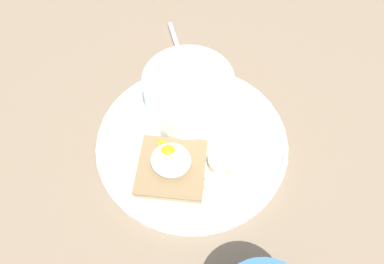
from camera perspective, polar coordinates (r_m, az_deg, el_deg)
ground_plane at (r=52.18cm, az=-0.00°, el=-2.41°), size 120.00×120.00×2.00cm
plate at (r=50.65cm, az=-0.00°, el=-1.37°), size 25.83×25.83×1.60cm
oatmeal_bowl at (r=50.59cm, az=-0.55°, el=5.81°), size 12.01×12.01×6.95cm
toast_slice at (r=47.60cm, az=-3.13°, el=-5.51°), size 9.86×9.86×1.30cm
poached_egg at (r=45.79cm, az=-3.30°, el=-4.17°), size 5.51×5.93×3.33cm
banana_slice_front at (r=48.14cm, az=4.12°, el=-4.63°), size 4.07×4.05×1.37cm
banana_slice_left at (r=46.78cm, az=3.84°, el=-7.99°), size 3.40×3.30×1.45cm
banana_slice_back at (r=48.02cm, az=6.90°, el=-5.05°), size 4.18×4.27×1.75cm
banana_slice_right at (r=49.53cm, az=8.47°, el=-2.94°), size 3.33×3.39×1.15cm
spoon at (r=60.82cm, az=-1.65°, el=11.18°), size 8.02×12.31×0.80cm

